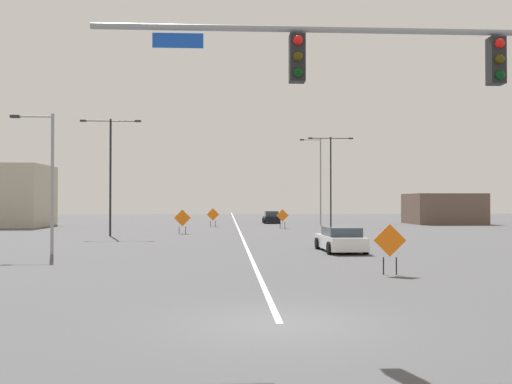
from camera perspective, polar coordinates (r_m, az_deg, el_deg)
name	(u,v)px	position (r m, az deg, el deg)	size (l,w,h in m)	color
ground	(280,324)	(12.58, 2.42, -13.14)	(210.66, 210.66, 0.00)	#444447
road_centre_stripe	(236,222)	(70.82, -2.08, -3.08)	(0.16, 117.03, 0.01)	white
traffic_signal_assembly	(494,85)	(13.85, 22.91, 9.90)	(13.50, 0.44, 7.10)	gray
street_lamp_far_left	(331,173)	(60.64, 7.56, 1.89)	(4.80, 0.24, 9.52)	black
street_lamp_far_right	(110,166)	(44.47, -14.49, 2.53)	(4.59, 0.24, 8.94)	black
street_lamp_near_right	(49,175)	(29.99, -20.22, 1.59)	(2.15, 0.24, 7.03)	gray
street_lamp_mid_right	(319,178)	(61.86, 6.39, 1.45)	(2.35, 0.24, 9.51)	gray
construction_sign_left_shoulder	(182,219)	(46.73, -7.45, -2.70)	(1.38, 0.11, 1.98)	orange
construction_sign_right_lane	(282,216)	(55.16, 2.69, -2.48)	(1.21, 0.10, 1.88)	orange
construction_sign_right_shoulder	(213,215)	(59.62, -4.38, -2.34)	(1.30, 0.36, 1.94)	orange
construction_sign_median_near	(390,243)	(21.05, 13.36, -5.02)	(1.18, 0.17, 1.84)	orange
car_black_far	(271,217)	(68.06, 1.54, -2.59)	(1.95, 4.15, 1.47)	black
car_white_distant	(341,240)	(30.18, 8.54, -4.79)	(2.16, 4.63, 1.30)	white
roadside_building_east	(444,209)	(69.98, 18.41, -1.61)	(8.05, 6.79, 3.55)	brown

